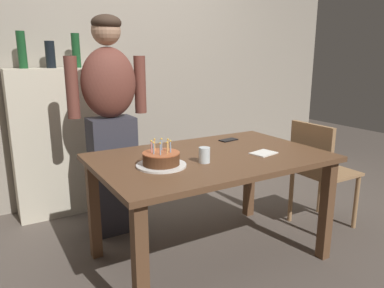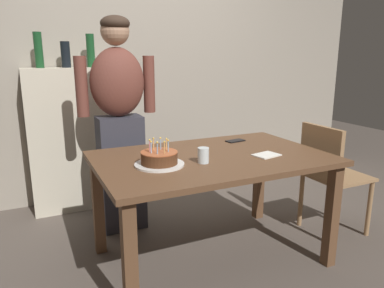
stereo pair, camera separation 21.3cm
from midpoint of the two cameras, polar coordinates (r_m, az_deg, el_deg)
name	(u,v)px [view 2 (the right image)]	position (r m, az deg, el deg)	size (l,w,h in m)	color
ground_plane	(210,257)	(2.69, 5.28, -17.25)	(10.00, 10.00, 0.00)	#564C44
back_wall	(139,63)	(3.72, -6.61, 12.42)	(5.20, 0.10, 2.60)	#9E9384
dining_table	(212,170)	(2.42, 5.61, -4.08)	(1.50, 0.96, 0.74)	brown
birthday_cake	(159,159)	(2.17, -2.34, -2.40)	(0.30, 0.30, 0.16)	white
water_glass_near	(203,155)	(2.22, 4.52, -1.81)	(0.07, 0.07, 0.09)	silver
cell_phone	(235,141)	(2.81, 8.94, 0.47)	(0.14, 0.07, 0.01)	black
napkin_stack	(266,155)	(2.45, 14.00, -1.72)	(0.16, 0.12, 0.01)	white
person_man_bearded	(119,122)	(2.86, -9.23, 3.35)	(0.61, 0.27, 1.66)	#33333D
dining_chair	(329,171)	(3.03, 22.50, -3.90)	(0.42, 0.42, 0.87)	#A37A51
shelf_cabinet	(72,139)	(3.42, -16.52, 0.81)	(0.75, 0.30, 1.56)	beige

